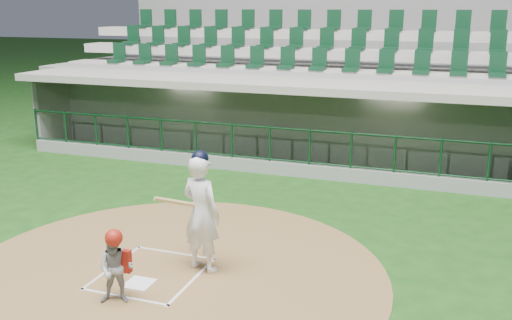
{
  "coord_description": "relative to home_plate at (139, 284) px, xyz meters",
  "views": [
    {
      "loc": [
        4.52,
        -7.86,
        4.3
      ],
      "look_at": [
        0.81,
        2.6,
        1.3
      ],
      "focal_mm": 40.0,
      "sensor_mm": 36.0,
      "label": 1
    }
  ],
  "objects": [
    {
      "name": "batter",
      "position": [
        0.73,
        0.84,
        1.02
      ],
      "size": [
        0.95,
        0.97,
        2.07
      ],
      "color": "white",
      "rests_on": "dirt_circle"
    },
    {
      "name": "ground",
      "position": [
        0.0,
        0.7,
        -0.02
      ],
      "size": [
        120.0,
        120.0,
        0.0
      ],
      "primitive_type": "plane",
      "color": "#153F12",
      "rests_on": "ground"
    },
    {
      "name": "dugout_structure",
      "position": [
        -0.06,
        8.53,
        0.94
      ],
      "size": [
        16.4,
        3.7,
        3.0
      ],
      "color": "slate",
      "rests_on": "ground"
    },
    {
      "name": "catcher",
      "position": [
        -0.01,
        -0.59,
        0.57
      ],
      "size": [
        0.64,
        0.57,
        1.16
      ],
      "color": "#95949A",
      "rests_on": "dirt_circle"
    },
    {
      "name": "seating_deck",
      "position": [
        0.0,
        11.61,
        1.4
      ],
      "size": [
        17.0,
        6.72,
        5.15
      ],
      "color": "gray",
      "rests_on": "ground"
    },
    {
      "name": "batter_box_chalk",
      "position": [
        0.0,
        0.4,
        -0.0
      ],
      "size": [
        1.55,
        1.8,
        0.01
      ],
      "color": "silver",
      "rests_on": "ground"
    },
    {
      "name": "home_plate",
      "position": [
        0.0,
        0.0,
        0.0
      ],
      "size": [
        0.43,
        0.43,
        0.02
      ],
      "primitive_type": "cube",
      "color": "white",
      "rests_on": "dirt_circle"
    },
    {
      "name": "dirt_circle",
      "position": [
        0.3,
        0.5,
        -0.02
      ],
      "size": [
        7.2,
        7.2,
        0.01
      ],
      "primitive_type": "cylinder",
      "color": "brown",
      "rests_on": "ground"
    }
  ]
}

